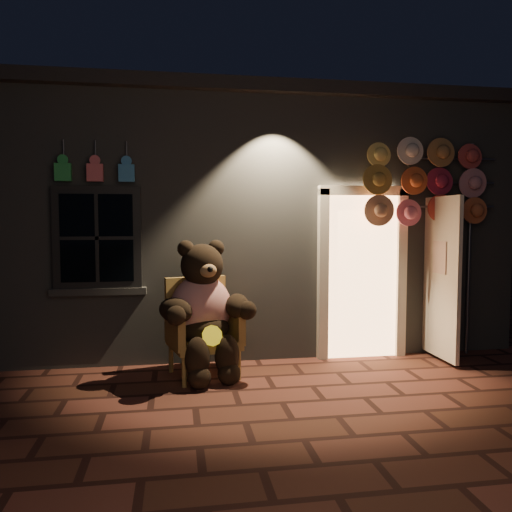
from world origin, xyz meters
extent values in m
plane|color=brown|center=(0.00, 0.00, 0.00)|extent=(60.00, 60.00, 0.00)
cube|color=slate|center=(0.00, 4.00, 1.65)|extent=(7.00, 5.00, 3.30)
cube|color=black|center=(0.00, 4.00, 3.38)|extent=(7.30, 5.30, 0.16)
cube|color=black|center=(-1.90, 1.46, 1.55)|extent=(1.00, 0.10, 1.20)
cube|color=black|center=(-1.90, 1.43, 1.55)|extent=(0.82, 0.06, 1.02)
cube|color=slate|center=(-1.90, 1.46, 0.92)|extent=(1.10, 0.14, 0.08)
cube|color=#E6A467|center=(1.35, 1.48, 1.05)|extent=(0.92, 0.10, 2.10)
cube|color=beige|center=(0.83, 1.44, 1.05)|extent=(0.12, 0.12, 2.20)
cube|color=beige|center=(1.87, 1.44, 1.05)|extent=(0.12, 0.12, 2.20)
cube|color=beige|center=(1.35, 1.44, 2.13)|extent=(1.16, 0.12, 0.12)
cube|color=beige|center=(2.25, 1.10, 1.05)|extent=(0.05, 0.80, 2.00)
cube|color=green|center=(-2.25, 1.38, 2.30)|extent=(0.18, 0.07, 0.20)
cylinder|color=#59595E|center=(-2.25, 1.44, 2.55)|extent=(0.02, 0.02, 0.25)
cube|color=#D1565C|center=(-1.90, 1.38, 2.30)|extent=(0.18, 0.07, 0.20)
cylinder|color=#59595E|center=(-1.90, 1.44, 2.55)|extent=(0.02, 0.02, 0.25)
cube|color=teal|center=(-1.55, 1.38, 2.30)|extent=(0.18, 0.07, 0.20)
cylinder|color=#59595E|center=(-1.55, 1.44, 2.55)|extent=(0.02, 0.02, 0.25)
cube|color=olive|center=(-0.70, 0.96, 0.38)|extent=(0.86, 0.82, 0.10)
cube|color=olive|center=(-0.78, 1.26, 0.74)|extent=(0.72, 0.26, 0.72)
cube|color=olive|center=(-1.02, 0.86, 0.58)|extent=(0.23, 0.62, 0.41)
cube|color=olive|center=(-0.37, 1.02, 0.58)|extent=(0.23, 0.62, 0.41)
cylinder|color=olive|center=(-0.93, 0.61, 0.16)|extent=(0.05, 0.05, 0.33)
cylinder|color=olive|center=(-0.33, 0.76, 0.16)|extent=(0.05, 0.05, 0.33)
cylinder|color=olive|center=(-1.07, 1.16, 0.16)|extent=(0.05, 0.05, 0.33)
cylinder|color=olive|center=(-0.47, 1.31, 0.16)|extent=(0.05, 0.05, 0.33)
ellipsoid|color=#AE1912|center=(-0.72, 1.01, 0.77)|extent=(0.82, 0.72, 0.74)
ellipsoid|color=black|center=(-0.70, 0.93, 0.55)|extent=(0.68, 0.62, 0.35)
sphere|color=black|center=(-0.71, 0.96, 1.26)|extent=(0.58, 0.58, 0.48)
sphere|color=black|center=(-0.89, 0.95, 1.44)|extent=(0.19, 0.19, 0.19)
sphere|color=black|center=(-0.55, 1.03, 1.44)|extent=(0.19, 0.19, 0.19)
ellipsoid|color=olive|center=(-0.66, 0.75, 1.22)|extent=(0.21, 0.17, 0.15)
ellipsoid|color=black|center=(-1.01, 0.70, 0.80)|extent=(0.49, 0.55, 0.27)
ellipsoid|color=black|center=(-0.33, 0.88, 0.80)|extent=(0.32, 0.51, 0.27)
ellipsoid|color=black|center=(-0.79, 0.59, 0.31)|extent=(0.27, 0.27, 0.46)
ellipsoid|color=black|center=(-0.47, 0.67, 0.31)|extent=(0.27, 0.27, 0.46)
sphere|color=black|center=(-0.77, 0.53, 0.12)|extent=(0.25, 0.25, 0.25)
sphere|color=black|center=(-0.45, 0.61, 0.12)|extent=(0.25, 0.25, 0.25)
cylinder|color=yellow|center=(-0.63, 0.63, 0.53)|extent=(0.24, 0.15, 0.22)
cylinder|color=#59595E|center=(2.79, 1.38, 1.37)|extent=(0.04, 0.04, 2.74)
cylinder|color=#59595E|center=(2.49, 1.36, 2.54)|extent=(1.22, 0.03, 0.03)
cylinder|color=#59595E|center=(2.49, 1.36, 2.24)|extent=(1.22, 0.03, 0.03)
cylinder|color=#59595E|center=(2.49, 1.36, 1.93)|extent=(1.22, 0.03, 0.03)
cylinder|color=#EAC864|center=(1.50, 1.30, 2.59)|extent=(0.35, 0.11, 0.35)
cylinder|color=beige|center=(1.91, 1.27, 2.59)|extent=(0.35, 0.11, 0.35)
cylinder|color=#9D6C3C|center=(2.31, 1.24, 2.59)|extent=(0.35, 0.11, 0.35)
cylinder|color=#BB403F|center=(2.72, 1.30, 2.59)|extent=(0.35, 0.11, 0.35)
cylinder|color=#A37B34|center=(1.50, 1.27, 2.24)|extent=(0.35, 0.11, 0.35)
cylinder|color=#D5582A|center=(1.91, 1.24, 2.24)|extent=(0.35, 0.11, 0.35)
cylinder|color=#A82340|center=(2.31, 1.30, 2.24)|extent=(0.35, 0.11, 0.35)
cylinder|color=#CA808B|center=(2.72, 1.27, 2.24)|extent=(0.35, 0.11, 0.35)
cylinder|color=#E59C6D|center=(1.50, 1.24, 1.88)|extent=(0.35, 0.11, 0.35)
cylinder|color=pink|center=(1.91, 1.30, 1.88)|extent=(0.35, 0.11, 0.35)
cylinder|color=red|center=(2.31, 1.27, 1.88)|extent=(0.35, 0.11, 0.35)
cylinder|color=#CB6035|center=(2.72, 1.24, 1.88)|extent=(0.35, 0.11, 0.35)
camera|label=1|loc=(-1.00, -4.59, 1.75)|focal=35.00mm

